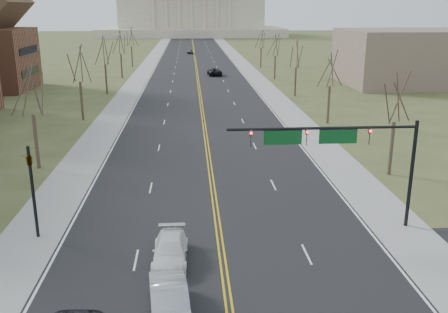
{
  "coord_description": "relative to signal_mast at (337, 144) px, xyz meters",
  "views": [
    {
      "loc": [
        -1.71,
        -16.12,
        14.01
      ],
      "look_at": [
        0.83,
        20.44,
        3.0
      ],
      "focal_mm": 40.0,
      "sensor_mm": 36.0,
      "label": 1
    }
  ],
  "objects": [
    {
      "name": "road",
      "position": [
        -7.45,
        96.5,
        -5.76
      ],
      "size": [
        20.0,
        380.0,
        0.01
      ],
      "primitive_type": "cube",
      "color": "black",
      "rests_on": "ground"
    },
    {
      "name": "cross_road",
      "position": [
        -7.45,
        -7.5,
        -5.76
      ],
      "size": [
        120.0,
        14.0,
        0.01
      ],
      "primitive_type": "cube",
      "color": "black",
      "rests_on": "ground"
    },
    {
      "name": "sidewalk_left",
      "position": [
        -19.45,
        96.5,
        -5.75
      ],
      "size": [
        4.0,
        380.0,
        0.03
      ],
      "primitive_type": "cube",
      "color": "gray",
      "rests_on": "ground"
    },
    {
      "name": "sidewalk_right",
      "position": [
        4.55,
        96.5,
        -5.75
      ],
      "size": [
        4.0,
        380.0,
        0.03
      ],
      "primitive_type": "cube",
      "color": "gray",
      "rests_on": "ground"
    },
    {
      "name": "center_line",
      "position": [
        -7.45,
        96.5,
        -5.75
      ],
      "size": [
        0.42,
        380.0,
        0.01
      ],
      "primitive_type": "cube",
      "color": "gold",
      "rests_on": "road"
    },
    {
      "name": "edge_line_left",
      "position": [
        -17.25,
        96.5,
        -5.75
      ],
      "size": [
        0.15,
        380.0,
        0.01
      ],
      "primitive_type": "cube",
      "color": "silver",
      "rests_on": "road"
    },
    {
      "name": "edge_line_right",
      "position": [
        2.35,
        96.5,
        -5.75
      ],
      "size": [
        0.15,
        380.0,
        0.01
      ],
      "primitive_type": "cube",
      "color": "silver",
      "rests_on": "road"
    },
    {
      "name": "capitol",
      "position": [
        -7.45,
        236.41,
        8.44
      ],
      "size": [
        90.0,
        60.0,
        50.0
      ],
      "color": "beige",
      "rests_on": "ground"
    },
    {
      "name": "signal_mast",
      "position": [
        0.0,
        0.0,
        0.0
      ],
      "size": [
        12.12,
        0.44,
        7.2
      ],
      "color": "black",
      "rests_on": "ground"
    },
    {
      "name": "signal_left",
      "position": [
        -18.95,
        0.0,
        -2.05
      ],
      "size": [
        0.32,
        0.36,
        6.0
      ],
      "color": "black",
      "rests_on": "ground"
    },
    {
      "name": "tree_r_0",
      "position": [
        8.05,
        10.5,
        0.79
      ],
      "size": [
        3.74,
        3.74,
        8.5
      ],
      "color": "#382921",
      "rests_on": "ground"
    },
    {
      "name": "tree_l_0",
      "position": [
        -22.95,
        14.5,
        1.18
      ],
      "size": [
        3.96,
        3.96,
        9.0
      ],
      "color": "#382921",
      "rests_on": "ground"
    },
    {
      "name": "tree_r_1",
      "position": [
        8.05,
        30.5,
        0.79
      ],
      "size": [
        3.74,
        3.74,
        8.5
      ],
      "color": "#382921",
      "rests_on": "ground"
    },
    {
      "name": "tree_l_1",
      "position": [
        -22.95,
        34.5,
        1.18
      ],
      "size": [
        3.96,
        3.96,
        9.0
      ],
      "color": "#382921",
      "rests_on": "ground"
    },
    {
      "name": "tree_r_2",
      "position": [
        8.05,
        50.5,
        0.79
      ],
      "size": [
        3.74,
        3.74,
        8.5
      ],
      "color": "#382921",
      "rests_on": "ground"
    },
    {
      "name": "tree_l_2",
      "position": [
        -22.95,
        54.5,
        1.18
      ],
      "size": [
        3.96,
        3.96,
        9.0
      ],
      "color": "#382921",
      "rests_on": "ground"
    },
    {
      "name": "tree_r_3",
      "position": [
        8.05,
        70.5,
        0.79
      ],
      "size": [
        3.74,
        3.74,
        8.5
      ],
      "color": "#382921",
      "rests_on": "ground"
    },
    {
      "name": "tree_l_3",
      "position": [
        -22.95,
        74.5,
        1.18
      ],
      "size": [
        3.96,
        3.96,
        9.0
      ],
      "color": "#382921",
      "rests_on": "ground"
    },
    {
      "name": "tree_r_4",
      "position": [
        8.05,
        90.5,
        0.79
      ],
      "size": [
        3.74,
        3.74,
        8.5
      ],
      "color": "#382921",
      "rests_on": "ground"
    },
    {
      "name": "tree_l_4",
      "position": [
        -22.95,
        94.5,
        1.18
      ],
      "size": [
        3.96,
        3.96,
        9.0
      ],
      "color": "#382921",
      "rests_on": "ground"
    },
    {
      "name": "bldg_right_mass",
      "position": [
        32.55,
        62.5,
        -0.76
      ],
      "size": [
        25.0,
        20.0,
        10.0
      ],
      "primitive_type": "cube",
      "color": "#6F5F4F",
      "rests_on": "ground"
    },
    {
      "name": "car_sb_inner_lead",
      "position": [
        -10.28,
        -9.31,
        -4.93
      ],
      "size": [
        2.28,
        5.14,
        1.64
      ],
      "primitive_type": "imported",
      "rotation": [
        0.0,
        0.0,
        0.11
      ],
      "color": "#9EA2A6",
      "rests_on": "road"
    },
    {
      "name": "car_sb_inner_second",
      "position": [
        -10.44,
        -3.81,
        -5.06
      ],
      "size": [
        2.03,
        4.81,
        1.39
      ],
      "primitive_type": "imported",
      "rotation": [
        0.0,
        0.0,
        -0.02
      ],
      "color": "white",
      "rests_on": "road"
    },
    {
      "name": "car_far_nb",
      "position": [
        -3.79,
        77.24,
        -4.96
      ],
      "size": [
        3.12,
        5.87,
        1.57
      ],
      "primitive_type": "imported",
      "rotation": [
        0.0,
        0.0,
        3.23
      ],
      "color": "black",
      "rests_on": "road"
    },
    {
      "name": "car_far_sb",
      "position": [
        -8.76,
        128.95,
        -5.0
      ],
      "size": [
        2.04,
        4.5,
        1.5
      ],
      "primitive_type": "imported",
      "rotation": [
        0.0,
        0.0,
        0.06
      ],
      "color": "#4D4F55",
      "rests_on": "road"
    }
  ]
}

